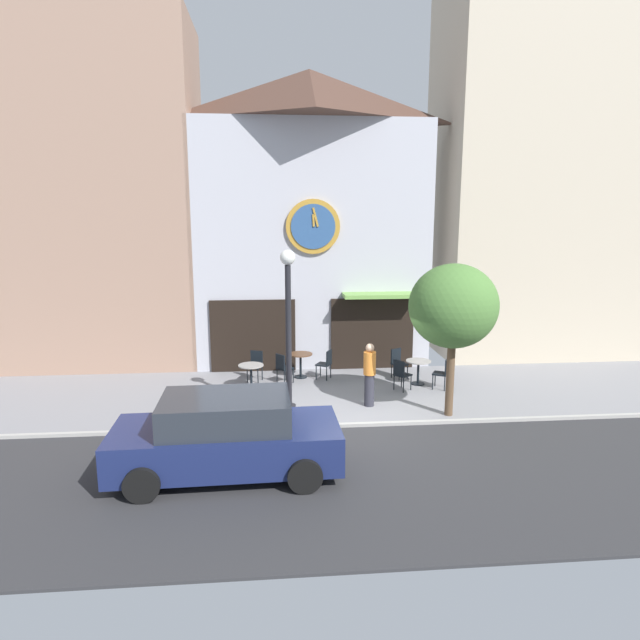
{
  "coord_description": "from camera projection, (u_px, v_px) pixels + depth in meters",
  "views": [
    {
      "loc": [
        -2.12,
        -12.04,
        4.9
      ],
      "look_at": [
        -0.82,
        2.5,
        2.1
      ],
      "focal_mm": 30.61,
      "sensor_mm": 36.0,
      "label": 1
    }
  ],
  "objects": [
    {
      "name": "ground_plane",
      "position": [
        365.0,
        429.0,
        12.76
      ],
      "size": [
        26.76,
        10.28,
        0.13
      ],
      "color": "gray"
    },
    {
      "name": "clock_building",
      "position": [
        310.0,
        216.0,
        18.06
      ],
      "size": [
        7.66,
        3.97,
        9.46
      ],
      "color": "#B2B2BC",
      "rests_on": "ground_plane"
    },
    {
      "name": "neighbor_building_left",
      "position": [
        93.0,
        196.0,
        17.92
      ],
      "size": [
        6.83,
        3.84,
        11.05
      ],
      "color": "#9E7A66",
      "rests_on": "ground_plane"
    },
    {
      "name": "neighbor_building_right",
      "position": [
        538.0,
        138.0,
        18.98
      ],
      "size": [
        6.79,
        4.08,
        15.11
      ],
      "color": "beige",
      "rests_on": "ground_plane"
    },
    {
      "name": "street_lamp",
      "position": [
        289.0,
        335.0,
        12.97
      ],
      "size": [
        0.36,
        0.36,
        4.13
      ],
      "color": "black",
      "rests_on": "ground_plane"
    },
    {
      "name": "street_tree",
      "position": [
        453.0,
        307.0,
        13.11
      ],
      "size": [
        2.16,
        1.95,
        3.79
      ],
      "color": "brown",
      "rests_on": "ground_plane"
    },
    {
      "name": "cafe_table_center_right",
      "position": [
        251.0,
        372.0,
        15.57
      ],
      "size": [
        0.72,
        0.72,
        0.72
      ],
      "color": "black",
      "rests_on": "ground_plane"
    },
    {
      "name": "cafe_table_rightmost",
      "position": [
        301.0,
        360.0,
        16.69
      ],
      "size": [
        0.73,
        0.73,
        0.75
      ],
      "color": "black",
      "rests_on": "ground_plane"
    },
    {
      "name": "cafe_table_center",
      "position": [
        418.0,
        367.0,
        16.02
      ],
      "size": [
        0.73,
        0.73,
        0.72
      ],
      "color": "black",
      "rests_on": "ground_plane"
    },
    {
      "name": "cafe_chair_near_lamp",
      "position": [
        256.0,
        363.0,
        16.38
      ],
      "size": [
        0.51,
        0.51,
        0.9
      ],
      "color": "black",
      "rests_on": "ground_plane"
    },
    {
      "name": "cafe_chair_facing_wall",
      "position": [
        401.0,
        373.0,
        15.42
      ],
      "size": [
        0.56,
        0.56,
        0.9
      ],
      "color": "black",
      "rests_on": "ground_plane"
    },
    {
      "name": "cafe_chair_by_entrance",
      "position": [
        443.0,
        371.0,
        15.56
      ],
      "size": [
        0.54,
        0.54,
        0.9
      ],
      "color": "black",
      "rests_on": "ground_plane"
    },
    {
      "name": "cafe_chair_left_end",
      "position": [
        283.0,
        366.0,
        16.09
      ],
      "size": [
        0.56,
        0.56,
        0.9
      ],
      "color": "black",
      "rests_on": "ground_plane"
    },
    {
      "name": "cafe_chair_curbside",
      "position": [
        326.0,
        362.0,
        16.53
      ],
      "size": [
        0.54,
        0.54,
        0.9
      ],
      "color": "black",
      "rests_on": "ground_plane"
    },
    {
      "name": "cafe_chair_facing_street",
      "position": [
        398.0,
        361.0,
        16.65
      ],
      "size": [
        0.55,
        0.55,
        0.9
      ],
      "color": "black",
      "rests_on": "ground_plane"
    },
    {
      "name": "pedestrian_orange",
      "position": [
        370.0,
        374.0,
        14.13
      ],
      "size": [
        0.45,
        0.45,
        1.67
      ],
      "color": "#2D2D38",
      "rests_on": "ground_plane"
    },
    {
      "name": "parked_car_navy",
      "position": [
        227.0,
        436.0,
        10.4
      ],
      "size": [
        4.35,
        2.11,
        1.55
      ],
      "color": "navy",
      "rests_on": "ground_plane"
    }
  ]
}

